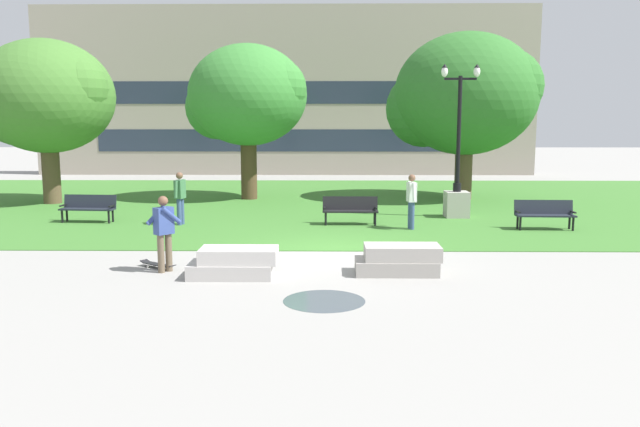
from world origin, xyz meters
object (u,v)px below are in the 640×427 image
Objects in this scene: concrete_block_left at (399,260)px; person_skateboarder at (164,229)px; concrete_block_center at (235,263)px; park_bench_near_left at (89,207)px; park_bench_near_right at (350,208)px; person_bystander_far_lawn at (412,198)px; park_bench_far_left at (544,213)px; lamp_post_center at (457,187)px; skateboard at (158,265)px; person_bystander_near_lawn at (180,195)px.

concrete_block_left is 5.25m from person_skateboarder.
concrete_block_center is 1.82m from person_skateboarder.
park_bench_near_left is 8.74m from park_bench_near_right.
concrete_block_center is 1.11× the size of person_bystander_far_lawn.
person_bystander_far_lawn is at bearing -179.73° from park_bench_far_left.
lamp_post_center is 3.19m from person_bystander_far_lawn.
skateboard is 0.53× the size of park_bench_far_left.
person_skateboarder reaches higher than skateboard.
park_bench_near_left and park_bench_near_right have the same top height.
person_skateboarder is 8.21m from park_bench_near_left.
person_skateboarder is 11.57m from lamp_post_center.
concrete_block_center is at bearing -111.27° from park_bench_near_right.
concrete_block_center reaches higher than skateboard.
person_bystander_far_lawn is (-1.93, -2.54, -0.10)m from lamp_post_center.
person_skateboarder is (-1.63, 0.46, 0.67)m from concrete_block_center.
concrete_block_center is 1.04× the size of park_bench_near_left.
park_bench_near_left is (-4.37, 6.94, -0.43)m from person_skateboarder.
park_bench_far_left is at bearing 0.27° from person_bystander_far_lawn.
park_bench_near_left is 1.01× the size of park_bench_far_left.
person_bystander_far_lawn is at bearing -6.87° from park_bench_near_left.
concrete_block_center is 7.55m from park_bench_near_right.
lamp_post_center is 9.49m from person_bystander_near_lawn.
park_bench_far_left is at bearing -48.68° from lamp_post_center.
park_bench_near_left is (-9.57, 7.04, 0.23)m from concrete_block_left.
concrete_block_left is 6.72m from park_bench_near_right.
person_bystander_far_lawn reaches higher than park_bench_near_right.
park_bench_far_left is (10.37, 5.69, -0.43)m from person_skateboarder.
person_bystander_far_lawn is at bearing 42.29° from person_skateboarder.
person_bystander_near_lawn is (-2.79, 6.88, 0.68)m from concrete_block_center.
lamp_post_center is (-2.22, 2.52, 0.54)m from park_bench_far_left.
park_bench_far_left reaches higher than skateboard.
park_bench_near_left is at bearing 170.68° from person_bystander_near_lawn.
lamp_post_center is at bearing 43.03° from skateboard.
concrete_block_left is 5.49m from skateboard.
park_bench_near_right is 0.34× the size of lamp_post_center.
skateboard is (-5.47, 0.44, -0.22)m from concrete_block_left.
park_bench_near_left is 3.28m from person_bystander_near_lawn.
park_bench_near_right is at bearing -156.66° from lamp_post_center.
person_skateboarder is at bearing -79.75° from person_bystander_near_lawn.
concrete_block_center is 7.45m from person_bystander_near_lawn.
person_skateboarder is at bearing -137.71° from person_bystander_far_lawn.
concrete_block_left is at bearing -131.79° from park_bench_far_left.
park_bench_far_left is 1.06× the size of person_bystander_near_lawn.
concrete_block_left is 0.35× the size of lamp_post_center.
person_skateboarder is 0.95× the size of park_bench_near_right.
park_bench_near_right is at bearing 53.37° from skateboard.
person_bystander_near_lawn is 1.00× the size of person_bystander_far_lawn.
park_bench_far_left is (6.01, -0.88, 0.00)m from park_bench_near_right.
person_bystander_far_lawn is at bearing 39.32° from skateboard.
concrete_block_left is at bearing -36.32° from park_bench_near_left.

